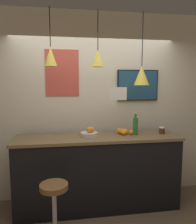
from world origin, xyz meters
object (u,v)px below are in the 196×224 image
juice_bottle (135,126)px  mounted_tv (138,85)px  spread_jar (162,131)px  bar_stool (54,209)px  fruit_bowl (89,133)px

juice_bottle → mounted_tv: bearing=67.8°
juice_bottle → spread_jar: bearing=0.0°
juice_bottle → mounted_tv: mounted_tv is taller
bar_stool → juice_bottle: juice_bottle is taller
bar_stool → mounted_tv: mounted_tv is taller
spread_jar → mounted_tv: 0.80m
mounted_tv → spread_jar: bearing=-51.8°
fruit_bowl → juice_bottle: size_ratio=0.79×
juice_bottle → mounted_tv: 0.70m
spread_jar → juice_bottle: bearing=180.0°
juice_bottle → mounted_tv: (0.14, 0.35, 0.59)m
bar_stool → juice_bottle: (1.16, 0.68, 0.79)m
juice_bottle → spread_jar: juice_bottle is taller
mounted_tv → bar_stool: bearing=-141.7°
bar_stool → fruit_bowl: fruit_bowl is taller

